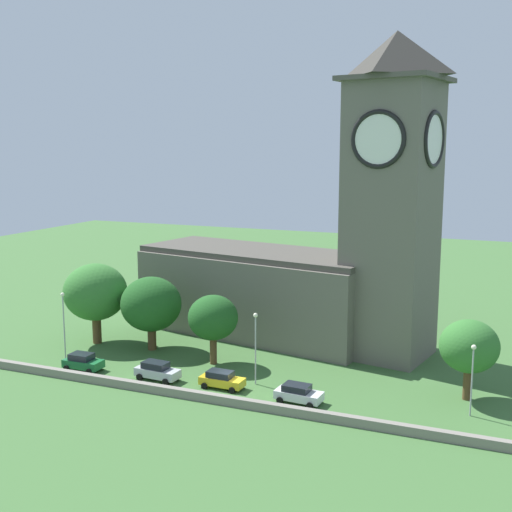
{
  "coord_description": "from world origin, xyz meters",
  "views": [
    {
      "loc": [
        25.26,
        -53.99,
        23.04
      ],
      "look_at": [
        -0.41,
        7.5,
        11.83
      ],
      "focal_mm": 46.16,
      "sensor_mm": 36.0,
      "label": 1
    }
  ],
  "objects_px": {
    "tree_churchyard": "(151,304)",
    "tree_riverside_west": "(213,318)",
    "car_yellow": "(222,380)",
    "car_white": "(298,393)",
    "tree_by_tower": "(95,292)",
    "car_green": "(83,362)",
    "car_silver": "(157,371)",
    "streetlamp_central": "(473,368)",
    "streetlamp_west_mid": "(256,337)",
    "tree_riverside_east": "(469,347)",
    "church": "(310,255)",
    "streetlamp_west_end": "(63,315)"
  },
  "relations": [
    {
      "from": "church",
      "to": "car_silver",
      "type": "xyz_separation_m",
      "value": [
        -9.85,
        -18.41,
        -9.48
      ]
    },
    {
      "from": "streetlamp_west_mid",
      "to": "tree_riverside_west",
      "type": "relative_size",
      "value": 0.96
    },
    {
      "from": "car_yellow",
      "to": "tree_churchyard",
      "type": "relative_size",
      "value": 0.52
    },
    {
      "from": "streetlamp_central",
      "to": "tree_riverside_west",
      "type": "height_order",
      "value": "tree_riverside_west"
    },
    {
      "from": "car_green",
      "to": "streetlamp_central",
      "type": "xyz_separation_m",
      "value": [
        38.17,
        3.25,
        3.42
      ]
    },
    {
      "from": "car_yellow",
      "to": "tree_riverside_west",
      "type": "height_order",
      "value": "tree_riverside_west"
    },
    {
      "from": "tree_riverside_east",
      "to": "car_green",
      "type": "bearing_deg",
      "value": -169.37
    },
    {
      "from": "streetlamp_west_mid",
      "to": "car_yellow",
      "type": "bearing_deg",
      "value": -139.45
    },
    {
      "from": "tree_by_tower",
      "to": "streetlamp_west_end",
      "type": "bearing_deg",
      "value": -88.83
    },
    {
      "from": "streetlamp_central",
      "to": "tree_riverside_east",
      "type": "xyz_separation_m",
      "value": [
        -0.64,
        3.79,
        0.72
      ]
    },
    {
      "from": "streetlamp_central",
      "to": "tree_riverside_east",
      "type": "bearing_deg",
      "value": 99.59
    },
    {
      "from": "car_green",
      "to": "tree_riverside_west",
      "type": "bearing_deg",
      "value": 31.39
    },
    {
      "from": "car_white",
      "to": "tree_churchyard",
      "type": "distance_m",
      "value": 22.69
    },
    {
      "from": "tree_riverside_east",
      "to": "tree_by_tower",
      "type": "height_order",
      "value": "tree_by_tower"
    },
    {
      "from": "church",
      "to": "tree_churchyard",
      "type": "distance_m",
      "value": 19.2
    },
    {
      "from": "streetlamp_central",
      "to": "tree_churchyard",
      "type": "distance_m",
      "value": 35.71
    },
    {
      "from": "streetlamp_west_end",
      "to": "tree_riverside_west",
      "type": "height_order",
      "value": "tree_riverside_west"
    },
    {
      "from": "church",
      "to": "tree_riverside_east",
      "type": "xyz_separation_m",
      "value": [
        19.09,
        -11.88,
        -5.37
      ]
    },
    {
      "from": "church",
      "to": "streetlamp_west_end",
      "type": "xyz_separation_m",
      "value": [
        -22.73,
        -16.37,
        -5.53
      ]
    },
    {
      "from": "car_silver",
      "to": "tree_by_tower",
      "type": "bearing_deg",
      "value": 148.38
    },
    {
      "from": "tree_churchyard",
      "to": "tree_by_tower",
      "type": "relative_size",
      "value": 0.89
    },
    {
      "from": "tree_riverside_east",
      "to": "car_yellow",
      "type": "bearing_deg",
      "value": -164.5
    },
    {
      "from": "car_white",
      "to": "tree_riverside_west",
      "type": "xyz_separation_m",
      "value": [
        -11.89,
        6.69,
        4.2
      ]
    },
    {
      "from": "car_green",
      "to": "tree_by_tower",
      "type": "bearing_deg",
      "value": 117.38
    },
    {
      "from": "car_green",
      "to": "tree_churchyard",
      "type": "xyz_separation_m",
      "value": [
        2.91,
        8.84,
        4.42
      ]
    },
    {
      "from": "streetlamp_west_end",
      "to": "streetlamp_west_mid",
      "type": "distance_m",
      "value": 22.41
    },
    {
      "from": "car_white",
      "to": "car_green",
      "type": "bearing_deg",
      "value": -179.06
    },
    {
      "from": "streetlamp_west_end",
      "to": "streetlamp_central",
      "type": "bearing_deg",
      "value": 0.93
    },
    {
      "from": "streetlamp_west_mid",
      "to": "streetlamp_central",
      "type": "bearing_deg",
      "value": 0.25
    },
    {
      "from": "car_silver",
      "to": "tree_riverside_west",
      "type": "distance_m",
      "value": 8.31
    },
    {
      "from": "church",
      "to": "car_silver",
      "type": "distance_m",
      "value": 22.93
    },
    {
      "from": "car_green",
      "to": "car_silver",
      "type": "distance_m",
      "value": 8.61
    },
    {
      "from": "church",
      "to": "car_white",
      "type": "height_order",
      "value": "church"
    },
    {
      "from": "streetlamp_west_end",
      "to": "tree_by_tower",
      "type": "height_order",
      "value": "tree_by_tower"
    },
    {
      "from": "church",
      "to": "tree_riverside_east",
      "type": "bearing_deg",
      "value": -31.9
    },
    {
      "from": "streetlamp_west_mid",
      "to": "car_green",
      "type": "bearing_deg",
      "value": -170.09
    },
    {
      "from": "tree_by_tower",
      "to": "car_yellow",
      "type": "bearing_deg",
      "value": -20.84
    },
    {
      "from": "streetlamp_west_end",
      "to": "church",
      "type": "bearing_deg",
      "value": 35.75
    },
    {
      "from": "tree_churchyard",
      "to": "tree_riverside_west",
      "type": "distance_m",
      "value": 8.87
    },
    {
      "from": "church",
      "to": "car_white",
      "type": "xyz_separation_m",
      "value": [
        5.04,
        -18.54,
        -9.56
      ]
    },
    {
      "from": "tree_riverside_east",
      "to": "car_silver",
      "type": "bearing_deg",
      "value": -167.29
    },
    {
      "from": "car_silver",
      "to": "tree_riverside_east",
      "type": "distance_m",
      "value": 29.95
    },
    {
      "from": "streetlamp_central",
      "to": "car_white",
      "type": "bearing_deg",
      "value": -168.96
    },
    {
      "from": "car_green",
      "to": "streetlamp_west_end",
      "type": "distance_m",
      "value": 6.39
    },
    {
      "from": "car_green",
      "to": "streetlamp_central",
      "type": "height_order",
      "value": "streetlamp_central"
    },
    {
      "from": "car_yellow",
      "to": "streetlamp_central",
      "type": "height_order",
      "value": "streetlamp_central"
    },
    {
      "from": "tree_riverside_west",
      "to": "tree_churchyard",
      "type": "bearing_deg",
      "value": 168.5
    },
    {
      "from": "tree_churchyard",
      "to": "tree_riverside_east",
      "type": "xyz_separation_m",
      "value": [
        34.62,
        -1.8,
        -0.28
      ]
    },
    {
      "from": "tree_churchyard",
      "to": "tree_riverside_west",
      "type": "relative_size",
      "value": 1.13
    },
    {
      "from": "streetlamp_central",
      "to": "tree_churchyard",
      "type": "xyz_separation_m",
      "value": [
        -35.26,
        5.59,
        1.0
      ]
    }
  ]
}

